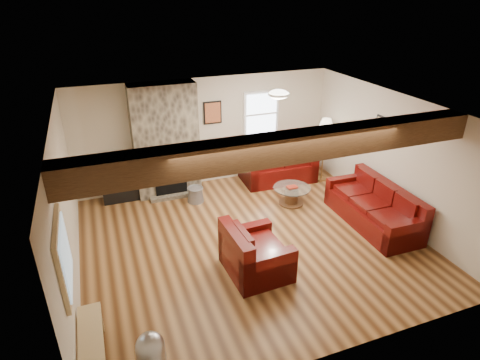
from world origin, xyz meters
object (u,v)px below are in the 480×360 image
object	(u,v)px
loveseat	(278,162)
armchair_red	(256,249)
television	(124,167)
sofa_three	(373,205)
coffee_table	(291,196)
tv_cabinet	(127,187)
floor_lamp	(326,128)

from	to	relation	value
loveseat	armchair_red	world-z (taller)	loveseat
armchair_red	television	xyz separation A→B (m)	(-1.70, 3.38, 0.32)
television	sofa_three	bearing A→B (deg)	-32.39
coffee_table	tv_cabinet	world-z (taller)	tv_cabinet
loveseat	armchair_red	size ratio (longest dim) A/B	1.62
tv_cabinet	television	world-z (taller)	television
armchair_red	tv_cabinet	bearing A→B (deg)	23.85
sofa_three	armchair_red	distance (m)	2.78
tv_cabinet	floor_lamp	bearing A→B (deg)	-8.50
armchair_red	television	world-z (taller)	television
armchair_red	loveseat	bearing A→B (deg)	-33.78
tv_cabinet	floor_lamp	world-z (taller)	floor_lamp
sofa_three	tv_cabinet	distance (m)	5.24
tv_cabinet	floor_lamp	size ratio (longest dim) A/B	0.68
sofa_three	loveseat	size ratio (longest dim) A/B	1.23
television	floor_lamp	bearing A→B (deg)	-8.50
tv_cabinet	television	distance (m)	0.49
loveseat	tv_cabinet	world-z (taller)	loveseat
floor_lamp	coffee_table	bearing A→B (deg)	-146.21
tv_cabinet	television	bearing A→B (deg)	0.00
armchair_red	sofa_three	bearing A→B (deg)	-80.90
sofa_three	coffee_table	distance (m)	1.71
floor_lamp	television	bearing A→B (deg)	171.50
loveseat	tv_cabinet	size ratio (longest dim) A/B	1.65
loveseat	tv_cabinet	distance (m)	3.56
sofa_three	television	distance (m)	5.25
loveseat	television	size ratio (longest dim) A/B	2.19
sofa_three	television	bearing A→B (deg)	-121.30
armchair_red	floor_lamp	distance (m)	4.03
armchair_red	tv_cabinet	distance (m)	3.79
coffee_table	television	world-z (taller)	television
coffee_table	tv_cabinet	distance (m)	3.64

